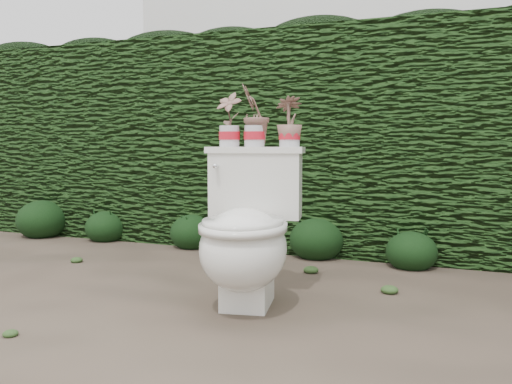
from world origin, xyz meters
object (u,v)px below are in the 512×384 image
at_px(potted_plant_left, 229,121).
at_px(potted_plant_right, 290,123).
at_px(toilet, 247,235).
at_px(potted_plant_center, 254,117).

height_order(potted_plant_left, potted_plant_right, potted_plant_left).
distance_m(toilet, potted_plant_center, 0.62).
bearing_deg(potted_plant_left, potted_plant_center, 22.82).
distance_m(toilet, potted_plant_right, 0.62).
bearing_deg(potted_plant_right, toilet, 23.19).
height_order(potted_plant_center, potted_plant_right, potted_plant_center).
bearing_deg(toilet, potted_plant_left, 120.19).
xyz_separation_m(potted_plant_left, potted_plant_right, (0.31, 0.06, -0.01)).
bearing_deg(toilet, potted_plant_center, 91.58).
bearing_deg(toilet, potted_plant_right, 53.66).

